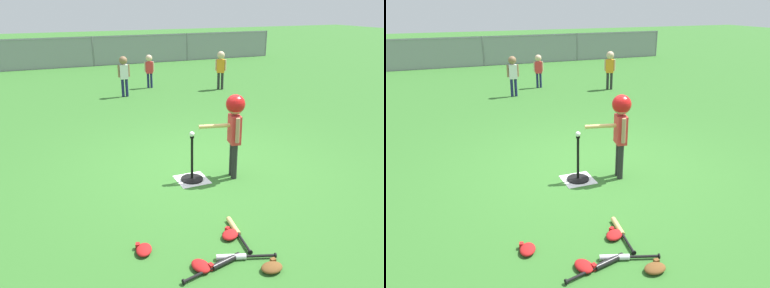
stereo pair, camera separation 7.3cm
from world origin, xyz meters
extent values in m
plane|color=#336B28|center=(0.00, 0.00, 0.00)|extent=(60.00, 60.00, 0.00)
cube|color=white|center=(-0.38, -0.33, 0.00)|extent=(0.44, 0.44, 0.01)
cylinder|color=black|center=(-0.38, -0.33, 0.01)|extent=(0.32, 0.32, 0.03)
cylinder|color=black|center=(-0.38, -0.33, 0.34)|extent=(0.04, 0.04, 0.63)
cylinder|color=black|center=(-0.38, -0.33, 0.65)|extent=(0.06, 0.06, 0.02)
sphere|color=white|center=(-0.38, -0.33, 0.70)|extent=(0.07, 0.07, 0.07)
cylinder|color=#262626|center=(0.20, -0.52, 0.26)|extent=(0.08, 0.08, 0.53)
cylinder|color=#262626|center=(0.23, -0.40, 0.26)|extent=(0.08, 0.08, 0.53)
cube|color=red|center=(0.21, -0.46, 0.73)|extent=(0.19, 0.26, 0.41)
cylinder|color=tan|center=(0.18, -0.60, 0.76)|extent=(0.06, 0.06, 0.35)
cylinder|color=tan|center=(0.25, -0.32, 0.76)|extent=(0.06, 0.06, 0.35)
sphere|color=tan|center=(0.21, -0.46, 1.06)|extent=(0.23, 0.23, 0.23)
sphere|color=red|center=(0.21, -0.46, 1.09)|extent=(0.27, 0.27, 0.27)
cylinder|color=#DBB266|center=(0.01, -0.41, 0.79)|extent=(0.60, 0.18, 0.06)
cylinder|color=#262626|center=(2.76, 4.89, 0.24)|extent=(0.08, 0.08, 0.49)
cylinder|color=#262626|center=(2.67, 4.94, 0.24)|extent=(0.08, 0.08, 0.49)
cube|color=orange|center=(2.71, 4.91, 0.68)|extent=(0.25, 0.22, 0.38)
cylinder|color=beige|center=(2.83, 4.85, 0.70)|extent=(0.05, 0.05, 0.32)
cylinder|color=beige|center=(2.60, 4.98, 0.70)|extent=(0.05, 0.05, 0.32)
sphere|color=beige|center=(2.71, 4.91, 0.99)|extent=(0.22, 0.22, 0.22)
cylinder|color=#191E4C|center=(-0.02, 5.08, 0.24)|extent=(0.07, 0.07, 0.48)
cylinder|color=#191E4C|center=(-0.12, 5.09, 0.24)|extent=(0.07, 0.07, 0.48)
cube|color=white|center=(-0.07, 5.08, 0.66)|extent=(0.22, 0.14, 0.37)
cylinder|color=#8C6647|center=(0.06, 5.08, 0.69)|extent=(0.05, 0.05, 0.32)
cylinder|color=#8C6647|center=(-0.20, 5.09, 0.69)|extent=(0.05, 0.05, 0.32)
sphere|color=#8C6647|center=(-0.07, 5.08, 0.97)|extent=(0.21, 0.21, 0.21)
cylinder|color=#191E4C|center=(0.92, 5.90, 0.22)|extent=(0.07, 0.07, 0.43)
cylinder|color=#191E4C|center=(0.83, 5.91, 0.22)|extent=(0.07, 0.07, 0.43)
cube|color=red|center=(0.87, 5.90, 0.60)|extent=(0.21, 0.15, 0.34)
cylinder|color=beige|center=(0.99, 5.88, 0.62)|extent=(0.05, 0.05, 0.29)
cylinder|color=beige|center=(0.76, 5.93, 0.62)|extent=(0.05, 0.05, 0.29)
sphere|color=beige|center=(0.87, 5.90, 0.87)|extent=(0.19, 0.19, 0.19)
cylinder|color=silver|center=(-0.72, -2.15, 0.03)|extent=(0.30, 0.16, 0.06)
cylinder|color=black|center=(-0.44, -2.24, 0.03)|extent=(0.29, 0.13, 0.03)
cylinder|color=black|center=(-0.30, -2.29, 0.03)|extent=(0.03, 0.05, 0.05)
cylinder|color=#DBB266|center=(-0.43, -1.67, 0.03)|extent=(0.11, 0.33, 0.06)
cylinder|color=black|center=(-0.48, -1.99, 0.03)|extent=(0.07, 0.33, 0.03)
cylinder|color=black|center=(-0.50, -2.15, 0.03)|extent=(0.05, 0.02, 0.05)
cylinder|color=black|center=(-0.79, -2.18, 0.03)|extent=(0.34, 0.13, 0.06)
cylinder|color=black|center=(-1.12, -2.26, 0.03)|extent=(0.33, 0.10, 0.03)
cylinder|color=black|center=(-1.28, -2.29, 0.03)|extent=(0.03, 0.05, 0.05)
ellipsoid|color=#B21919|center=(-0.55, -1.81, 0.04)|extent=(0.27, 0.25, 0.07)
cube|color=#B21919|center=(-0.53, -1.71, 0.04)|extent=(0.06, 0.06, 0.06)
ellipsoid|color=#B21919|center=(-1.05, -2.16, 0.04)|extent=(0.21, 0.25, 0.07)
cube|color=#B21919|center=(-0.97, -2.21, 0.04)|extent=(0.05, 0.06, 0.06)
ellipsoid|color=#B21919|center=(-1.49, -1.71, 0.04)|extent=(0.23, 0.26, 0.07)
cube|color=#B21919|center=(-1.53, -1.62, 0.04)|extent=(0.06, 0.06, 0.06)
ellipsoid|color=brown|center=(-0.44, -2.44, 0.04)|extent=(0.23, 0.17, 0.07)
cube|color=brown|center=(-0.38, -2.37, 0.04)|extent=(0.05, 0.04, 0.06)
cylinder|color=slate|center=(0.00, 10.68, 0.57)|extent=(0.06, 0.06, 1.15)
cylinder|color=slate|center=(4.00, 10.68, 0.57)|extent=(0.06, 0.06, 1.15)
cylinder|color=slate|center=(8.00, 10.68, 0.57)|extent=(0.06, 0.06, 1.15)
cube|color=gray|center=(0.00, 10.68, 1.09)|extent=(16.00, 0.03, 0.03)
cube|color=gray|center=(0.00, 10.68, 0.57)|extent=(16.00, 0.01, 1.15)
camera|label=1|loc=(-2.28, -4.87, 2.40)|focal=35.43mm
camera|label=2|loc=(-2.21, -4.90, 2.40)|focal=35.43mm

